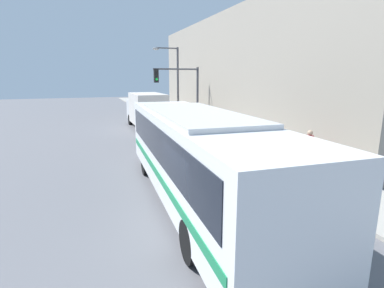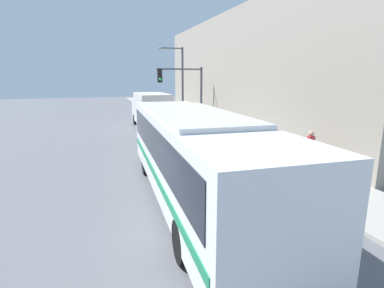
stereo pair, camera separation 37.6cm
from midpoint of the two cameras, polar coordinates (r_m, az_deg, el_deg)
ground_plane at (r=8.32m, az=-0.37°, el=-17.66°), size 120.00×120.00×0.00m
sidewalk at (r=28.37m, az=-2.61°, el=4.25°), size 3.08×70.00×0.13m
building_facade at (r=25.37m, az=10.95°, el=13.01°), size 6.00×28.03×8.92m
city_bus at (r=9.85m, az=-0.53°, el=-1.38°), size 3.12×11.59×3.12m
delivery_truck at (r=25.45m, az=-9.22°, el=6.59°), size 2.34×6.50×2.90m
fire_hydrant at (r=14.86m, az=11.01°, el=-2.07°), size 0.22×0.29×0.72m
traffic_light_pole at (r=21.31m, az=-2.47°, el=10.54°), size 3.28×0.35×4.75m
parking_meter at (r=19.55m, az=2.77°, el=3.07°), size 0.14×0.14×1.21m
street_lamp at (r=26.31m, az=-3.76°, el=12.22°), size 2.25×0.28×6.52m
pedestrian_near_corner at (r=13.95m, az=20.61°, el=-1.14°), size 0.34×0.34×1.84m
pedestrian_mid_block at (r=14.26m, az=16.58°, el=-0.89°), size 0.34×0.34×1.70m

